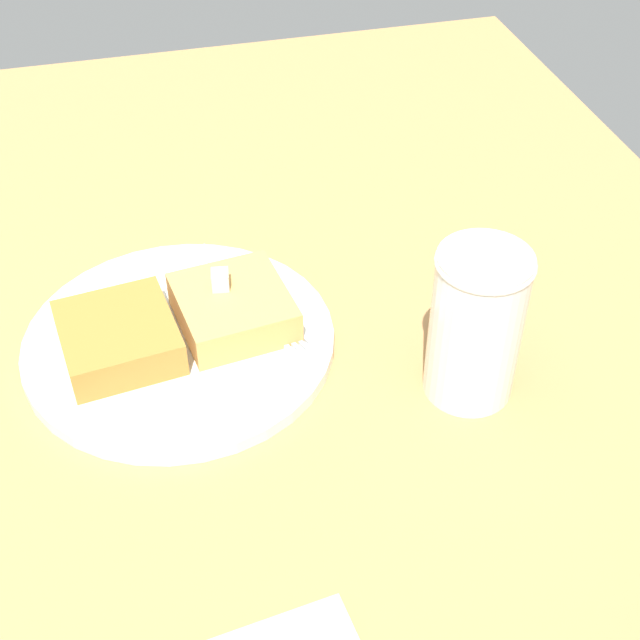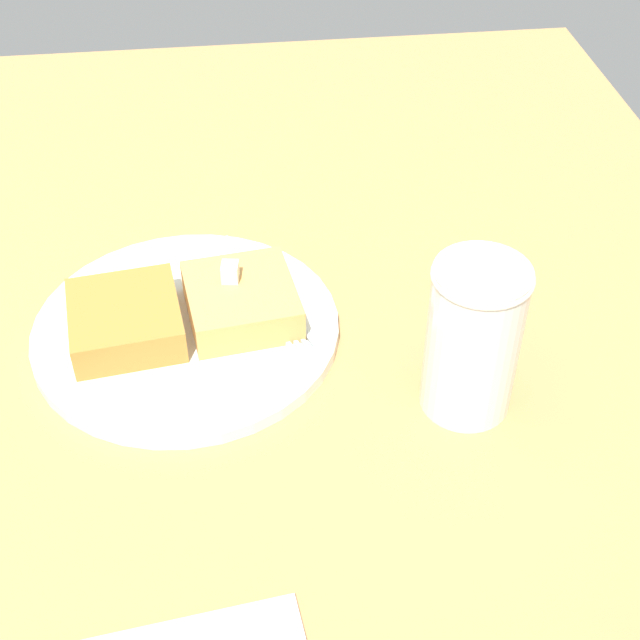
# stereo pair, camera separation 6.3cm
# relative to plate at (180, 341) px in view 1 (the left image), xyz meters

# --- Properties ---
(table_surface) EXTENTS (0.96, 0.96, 0.02)m
(table_surface) POSITION_rel_plate_xyz_m (0.01, -0.04, -0.02)
(table_surface) COLOR #B27F4B
(table_surface) RESTS_ON ground
(plate) EXTENTS (0.23, 0.23, 0.01)m
(plate) POSITION_rel_plate_xyz_m (0.00, 0.00, 0.00)
(plate) COLOR silver
(plate) RESTS_ON table_surface
(toast_slice_left) EXTENTS (0.09, 0.10, 0.03)m
(toast_slice_left) POSITION_rel_plate_xyz_m (-0.04, -0.01, 0.02)
(toast_slice_left) COLOR tan
(toast_slice_left) RESTS_ON plate
(toast_slice_middle) EXTENTS (0.09, 0.10, 0.03)m
(toast_slice_middle) POSITION_rel_plate_xyz_m (0.04, 0.01, 0.02)
(toast_slice_middle) COLOR #AB7530
(toast_slice_middle) RESTS_ON plate
(butter_pat_primary) EXTENTS (0.01, 0.02, 0.01)m
(butter_pat_primary) POSITION_rel_plate_xyz_m (-0.04, -0.02, 0.04)
(butter_pat_primary) COLOR #F1EACA
(butter_pat_primary) RESTS_ON toast_slice_left
(fork) EXTENTS (0.07, 0.15, 0.00)m
(fork) POSITION_rel_plate_xyz_m (-0.06, -0.02, 0.01)
(fork) COLOR silver
(fork) RESTS_ON plate
(syrup_jar) EXTENTS (0.07, 0.07, 0.12)m
(syrup_jar) POSITION_rel_plate_xyz_m (-0.19, 0.09, 0.05)
(syrup_jar) COLOR #5D2D10
(syrup_jar) RESTS_ON table_surface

